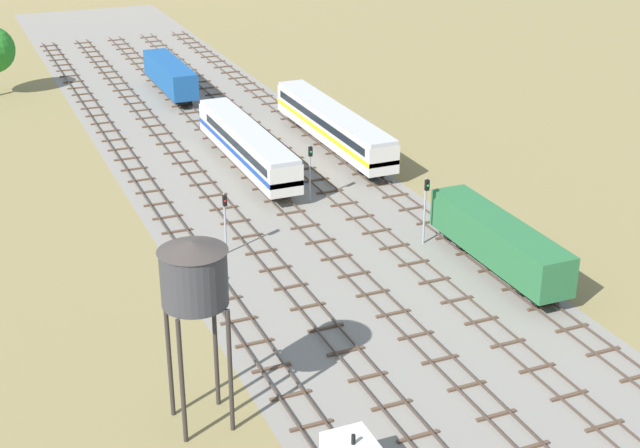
{
  "coord_description": "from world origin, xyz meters",
  "views": [
    {
      "loc": [
        -24.61,
        -14.62,
        29.12
      ],
      "look_at": [
        0.0,
        43.5,
        1.5
      ],
      "focal_mm": 52.07,
      "sensor_mm": 36.0,
      "label": 1
    }
  ],
  "objects": [
    {
      "name": "ground_plane",
      "position": [
        0.0,
        56.0,
        0.0
      ],
      "size": [
        480.0,
        480.0,
        0.0
      ],
      "primitive_type": "plane",
      "color": "olive"
    },
    {
      "name": "ballast_bed",
      "position": [
        0.0,
        56.0,
        0.0
      ],
      "size": [
        22.8,
        176.0,
        0.01
      ],
      "primitive_type": "cube",
      "color": "gray",
      "rests_on": "ground"
    },
    {
      "name": "track_far_left",
      "position": [
        -9.4,
        57.0,
        0.14
      ],
      "size": [
        2.4,
        126.0,
        0.29
      ],
      "color": "#47382D",
      "rests_on": "ground"
    },
    {
      "name": "track_left",
      "position": [
        -4.7,
        57.0,
        0.14
      ],
      "size": [
        2.4,
        126.0,
        0.29
      ],
      "color": "#47382D",
      "rests_on": "ground"
    },
    {
      "name": "track_centre_left",
      "position": [
        0.0,
        57.0,
        0.14
      ],
      "size": [
        2.4,
        126.0,
        0.29
      ],
      "color": "#47382D",
      "rests_on": "ground"
    },
    {
      "name": "track_centre",
      "position": [
        4.7,
        57.0,
        0.14
      ],
      "size": [
        2.4,
        126.0,
        0.29
      ],
      "color": "#47382D",
      "rests_on": "ground"
    },
    {
      "name": "track_centre_right",
      "position": [
        9.4,
        57.0,
        0.14
      ],
      "size": [
        2.4,
        126.0,
        0.29
      ],
      "color": "#47382D",
      "rests_on": "ground"
    },
    {
      "name": "freight_boxcar_centre_right_near",
      "position": [
        9.41,
        34.14,
        2.45
      ],
      "size": [
        2.87,
        14.0,
        3.6
      ],
      "color": "#286638",
      "rests_on": "ground"
    },
    {
      "name": "diesel_railcar_centre_left_mid",
      "position": [
        0.0,
        60.27,
        2.6
      ],
      "size": [
        2.96,
        20.5,
        3.8
      ],
      "color": "beige",
      "rests_on": "ground"
    },
    {
      "name": "passenger_coach_centre_right_midfar",
      "position": [
        9.4,
        62.6,
        2.61
      ],
      "size": [
        2.96,
        22.0,
        3.8
      ],
      "color": "beige",
      "rests_on": "ground"
    },
    {
      "name": "freight_boxcar_centre_left_far",
      "position": [
        0.01,
        87.35,
        2.45
      ],
      "size": [
        2.87,
        14.0,
        3.6
      ],
      "color": "#194C8C",
      "rests_on": "ground"
    },
    {
      "name": "water_tower",
      "position": [
        -14.49,
        25.12,
        8.58
      ],
      "size": [
        3.51,
        3.51,
        10.47
      ],
      "color": "#2D2826",
      "rests_on": "ground"
    },
    {
      "name": "signal_post_nearest",
      "position": [
        2.35,
        51.14,
        3.18
      ],
      "size": [
        0.28,
        0.47,
        4.97
      ],
      "color": "gray",
      "rests_on": "ground"
    },
    {
      "name": "signal_post_near",
      "position": [
        -7.05,
        44.35,
        3.04
      ],
      "size": [
        0.28,
        0.47,
        4.73
      ],
      "color": "gray",
      "rests_on": "ground"
    },
    {
      "name": "signal_post_mid",
      "position": [
        7.05,
        40.29,
        3.33
      ],
      "size": [
        0.28,
        0.47,
        5.22
      ],
      "color": "gray",
      "rests_on": "ground"
    }
  ]
}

